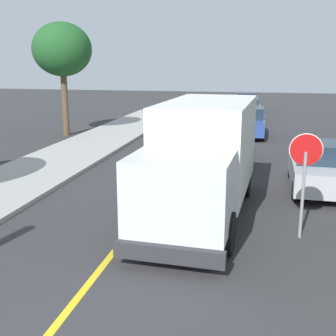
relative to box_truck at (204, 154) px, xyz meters
name	(u,v)px	position (x,y,z in m)	size (l,w,h in m)	color
centre_line_yellow	(154,200)	(-1.66, 0.81, -1.76)	(0.16, 56.00, 0.01)	gold
box_truck	(204,154)	(0.00, 0.00, 0.00)	(2.76, 7.29, 3.20)	silver
parked_car_near	(226,145)	(0.12, 6.66, -0.97)	(1.87, 4.43, 1.67)	silver
parked_car_mid	(249,123)	(0.86, 13.87, -0.97)	(1.80, 4.40, 1.67)	#2D4793
parked_car_far	(247,111)	(0.50, 20.30, -0.97)	(1.84, 4.42, 1.67)	#B7B7BC
parked_car_furthest	(247,103)	(0.28, 26.39, -0.97)	(1.92, 4.45, 1.67)	maroon
parked_van_across	(318,167)	(3.54, 3.22, -0.97)	(1.84, 4.42, 1.67)	#B7B7BC
stop_sign	(305,166)	(2.65, -1.27, 0.09)	(0.80, 0.10, 2.65)	gray
street_tree_down_block	(62,50)	(-9.78, 11.84, 3.15)	(3.37, 3.37, 6.48)	brown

